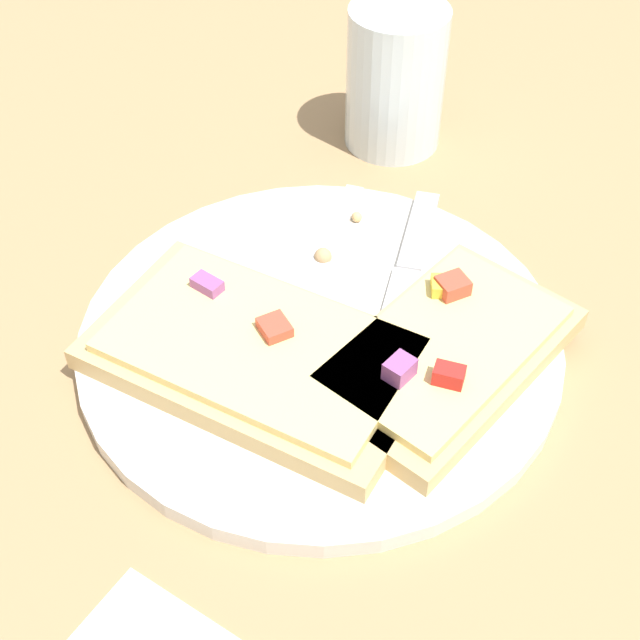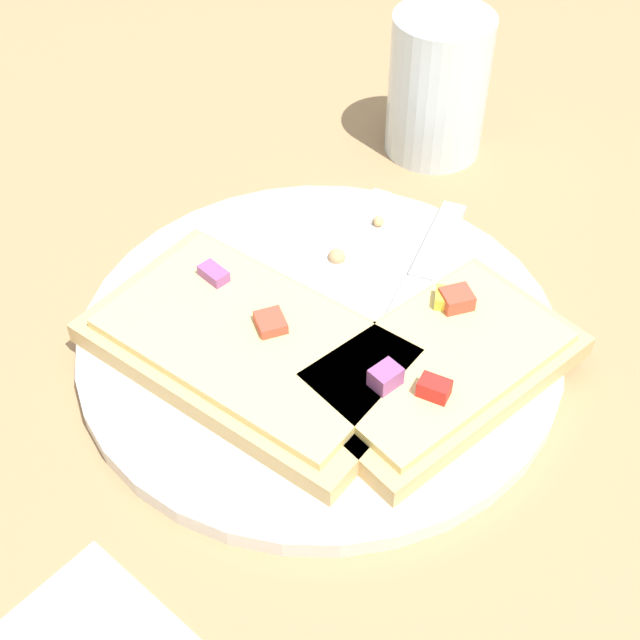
{
  "view_description": "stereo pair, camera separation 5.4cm",
  "coord_description": "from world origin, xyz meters",
  "px_view_note": "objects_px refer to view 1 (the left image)",
  "views": [
    {
      "loc": [
        0.21,
        -0.32,
        0.41
      ],
      "look_at": [
        0.0,
        0.0,
        0.02
      ],
      "focal_mm": 50.0,
      "sensor_mm": 36.0,
      "label": 1
    },
    {
      "loc": [
        0.25,
        -0.28,
        0.41
      ],
      "look_at": [
        0.0,
        0.0,
        0.02
      ],
      "focal_mm": 50.0,
      "sensor_mm": 36.0,
      "label": 2
    }
  ],
  "objects_px": {
    "plate": "(320,338)",
    "drinking_glass": "(395,78)",
    "pizza_slice_corner": "(445,352)",
    "pizza_slice_main": "(259,353)",
    "knife": "(406,280)",
    "fork": "(307,290)"
  },
  "relations": [
    {
      "from": "plate",
      "to": "drinking_glass",
      "type": "height_order",
      "value": "drinking_glass"
    },
    {
      "from": "pizza_slice_corner",
      "to": "drinking_glass",
      "type": "relative_size",
      "value": 1.61
    },
    {
      "from": "pizza_slice_corner",
      "to": "drinking_glass",
      "type": "distance_m",
      "value": 0.25
    },
    {
      "from": "pizza_slice_main",
      "to": "pizza_slice_corner",
      "type": "relative_size",
      "value": 1.16
    },
    {
      "from": "plate",
      "to": "knife",
      "type": "distance_m",
      "value": 0.07
    },
    {
      "from": "fork",
      "to": "pizza_slice_corner",
      "type": "bearing_deg",
      "value": 70.52
    },
    {
      "from": "drinking_glass",
      "to": "fork",
      "type": "bearing_deg",
      "value": -75.94
    },
    {
      "from": "drinking_glass",
      "to": "pizza_slice_main",
      "type": "bearing_deg",
      "value": -77.19
    },
    {
      "from": "plate",
      "to": "fork",
      "type": "distance_m",
      "value": 0.04
    },
    {
      "from": "fork",
      "to": "pizza_slice_corner",
      "type": "height_order",
      "value": "pizza_slice_corner"
    },
    {
      "from": "plate",
      "to": "pizza_slice_corner",
      "type": "height_order",
      "value": "pizza_slice_corner"
    },
    {
      "from": "pizza_slice_main",
      "to": "fork",
      "type": "bearing_deg",
      "value": -85.2
    },
    {
      "from": "pizza_slice_corner",
      "to": "drinking_glass",
      "type": "bearing_deg",
      "value": -135.27
    },
    {
      "from": "plate",
      "to": "pizza_slice_corner",
      "type": "distance_m",
      "value": 0.08
    },
    {
      "from": "pizza_slice_corner",
      "to": "drinking_glass",
      "type": "height_order",
      "value": "drinking_glass"
    },
    {
      "from": "pizza_slice_corner",
      "to": "fork",
      "type": "bearing_deg",
      "value": -85.89
    },
    {
      "from": "pizza_slice_main",
      "to": "drinking_glass",
      "type": "height_order",
      "value": "drinking_glass"
    },
    {
      "from": "pizza_slice_corner",
      "to": "plate",
      "type": "bearing_deg",
      "value": -68.88
    },
    {
      "from": "pizza_slice_main",
      "to": "drinking_glass",
      "type": "xyz_separation_m",
      "value": [
        -0.06,
        0.26,
        0.03
      ]
    },
    {
      "from": "plate",
      "to": "drinking_glass",
      "type": "distance_m",
      "value": 0.24
    },
    {
      "from": "plate",
      "to": "fork",
      "type": "relative_size",
      "value": 1.5
    },
    {
      "from": "knife",
      "to": "drinking_glass",
      "type": "height_order",
      "value": "drinking_glass"
    }
  ]
}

